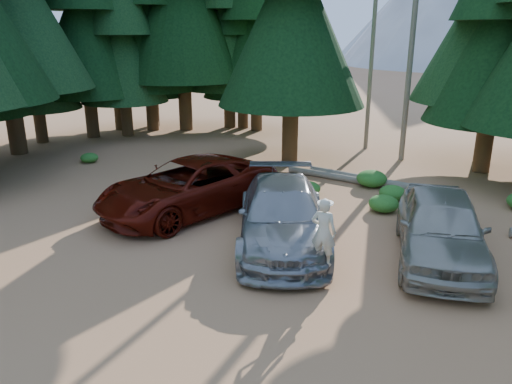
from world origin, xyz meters
TOP-DOWN VIEW (x-y plane):
  - ground at (0.00, 0.00)m, footprint 160.00×160.00m
  - forest_belt_north at (0.00, 15.00)m, footprint 36.00×7.00m
  - snag_front at (0.80, 14.50)m, footprint 0.24×0.24m
  - snag_back at (-1.20, 16.00)m, footprint 0.20×0.20m
  - red_pickup at (-4.22, 4.60)m, footprint 4.73×6.71m
  - silver_minivan_center at (-0.52, 3.52)m, footprint 4.49×6.22m
  - silver_minivan_right at (3.49, 4.36)m, footprint 3.05×5.49m
  - frisbee_player at (1.20, 1.77)m, footprint 0.59×0.43m
  - log_left at (0.03, 10.14)m, footprint 4.40×1.15m
  - log_mid at (-1.44, 10.13)m, footprint 3.14×0.70m
  - shrub_far_left at (-4.52, 6.88)m, footprint 1.05×1.05m
  - shrub_left at (-1.31, 7.87)m, footprint 0.87×0.87m
  - shrub_center_left at (0.51, 9.83)m, footprint 1.12×1.12m
  - shrub_center_right at (1.53, 8.58)m, footprint 0.93×0.93m
  - shrub_right at (1.48, 7.30)m, footprint 0.97×0.97m
  - shrub_edge_west at (-11.64, 8.00)m, footprint 0.77×0.77m

SIDE VIEW (x-z plane):
  - ground at x=0.00m, z-range 0.00..0.00m
  - forest_belt_north at x=0.00m, z-range -11.00..11.00m
  - log_mid at x=-1.44m, z-range 0.00..0.26m
  - log_left at x=0.03m, z-range 0.00..0.32m
  - shrub_edge_west at x=-11.64m, z-range 0.00..0.43m
  - shrub_left at x=-1.31m, z-range 0.00..0.48m
  - shrub_center_right at x=1.53m, z-range 0.00..0.51m
  - shrub_right at x=1.48m, z-range 0.00..0.54m
  - shrub_far_left at x=-4.52m, z-range 0.00..0.58m
  - shrub_center_left at x=0.51m, z-range 0.00..0.62m
  - silver_minivan_center at x=-0.52m, z-range 0.00..1.67m
  - red_pickup at x=-4.22m, z-range 0.00..1.70m
  - silver_minivan_right at x=3.49m, z-range 0.00..1.77m
  - frisbee_player at x=1.20m, z-range 0.52..2.12m
  - snag_back at x=-1.20m, z-range 0.00..10.00m
  - snag_front at x=0.80m, z-range 0.00..12.00m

